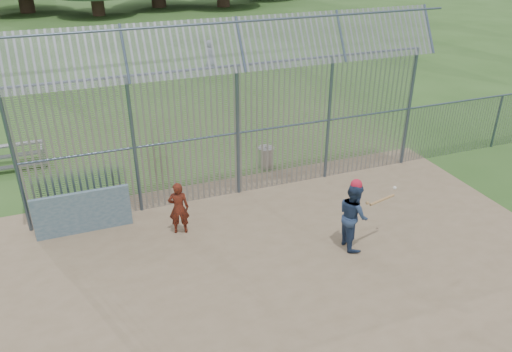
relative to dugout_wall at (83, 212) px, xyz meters
name	(u,v)px	position (x,y,z in m)	size (l,w,h in m)	color
ground	(284,255)	(4.60, -2.90, -0.62)	(120.00, 120.00, 0.00)	#2D511E
dirt_infield	(292,266)	(4.60, -3.40, -0.61)	(14.00, 10.00, 0.02)	#756047
dugout_wall	(83,212)	(0.00, 0.00, 0.00)	(2.50, 0.12, 1.20)	#38566B
batter	(353,215)	(6.38, -3.12, 0.30)	(0.87, 0.68, 1.80)	navy
onlooker	(179,208)	(2.39, -0.94, 0.15)	(0.55, 0.36, 1.49)	maroon
bg_kid_standing	(210,53)	(8.01, 15.50, 0.14)	(0.74, 0.48, 1.52)	slate
batting_gear	(361,187)	(6.51, -3.14, 1.09)	(1.35, 0.43, 0.68)	red
trash_can	(266,157)	(6.05, 1.96, -0.24)	(0.56, 0.56, 0.82)	#919499
backstop_fence	(295,115)	(6.41, 0.53, 1.74)	(20.09, 0.81, 5.30)	#47566B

